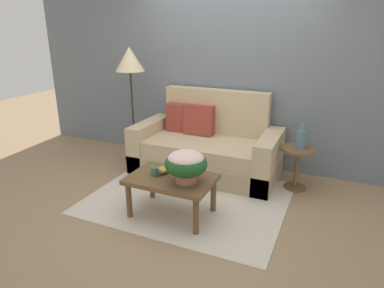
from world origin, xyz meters
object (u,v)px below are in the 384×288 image
coffee_mug (155,171)px  floor_lamp (130,65)px  table_vase (302,139)px  couch (207,148)px  side_table (297,161)px  coffee_table (172,183)px  snack_bowl (163,170)px  potted_plant (186,163)px

coffee_mug → floor_lamp: bearing=130.7°
coffee_mug → table_vase: (1.30, 1.22, 0.16)m
couch → side_table: (1.20, -0.06, 0.04)m
coffee_table → coffee_mug: bearing=-168.1°
side_table → coffee_mug: size_ratio=4.19×
floor_lamp → snack_bowl: (1.13, -1.18, -0.92)m
couch → floor_lamp: bearing=179.9°
side_table → snack_bowl: (-1.24, -1.11, 0.11)m
coffee_mug → table_vase: bearing=43.2°
side_table → couch: bearing=177.2°
floor_lamp → snack_bowl: bearing=-46.1°
side_table → floor_lamp: size_ratio=0.32×
floor_lamp → table_vase: size_ratio=5.74×
couch → floor_lamp: floor_lamp is taller
potted_plant → coffee_mug: potted_plant is taller
side_table → snack_bowl: side_table is taller
couch → coffee_table: bearing=-85.5°
side_table → table_vase: size_ratio=1.85×
floor_lamp → coffee_mug: (1.09, -1.27, -0.91)m
couch → coffee_table: 1.23m
floor_lamp → snack_bowl: floor_lamp is taller
coffee_table → couch: bearing=94.5°
potted_plant → coffee_mug: bearing=-180.0°
side_table → floor_lamp: floor_lamp is taller
potted_plant → table_vase: bearing=52.3°
side_table → potted_plant: bearing=-127.5°
floor_lamp → coffee_table: bearing=-44.2°
coffee_table → snack_bowl: bearing=158.0°
potted_plant → snack_bowl: size_ratio=3.06×
snack_bowl → side_table: bearing=42.0°
couch → table_vase: size_ratio=6.71×
table_vase → floor_lamp: bearing=178.9°
coffee_table → snack_bowl: snack_bowl is taller
potted_plant → snack_bowl: potted_plant is taller
coffee_mug → table_vase: size_ratio=0.44×
couch → coffee_mug: (-0.08, -1.26, 0.15)m
snack_bowl → table_vase: (1.26, 1.13, 0.17)m
coffee_mug → coffee_table: bearing=11.9°
coffee_mug → potted_plant: bearing=0.0°
floor_lamp → coffee_mug: 1.90m
coffee_mug → table_vase: 1.79m
coffee_table → coffee_mug: 0.21m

